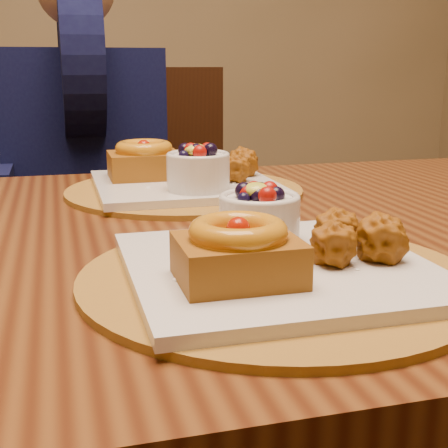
{
  "coord_description": "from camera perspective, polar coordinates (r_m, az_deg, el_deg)",
  "views": [
    {
      "loc": [
        -0.12,
        -0.87,
        0.96
      ],
      "look_at": [
        0.04,
        -0.29,
        0.8
      ],
      "focal_mm": 50.0,
      "sensor_mm": 36.0,
      "label": 1
    }
  ],
  "objects": [
    {
      "name": "place_setting_far",
      "position": [
        1.0,
        -3.76,
        4.29
      ],
      "size": [
        0.38,
        0.38,
        0.09
      ],
      "color": "brown",
      "rests_on": "dining_table"
    },
    {
      "name": "dining_table",
      "position": [
        0.82,
        -0.44,
        -5.37
      ],
      "size": [
        1.6,
        0.9,
        0.76
      ],
      "color": "#3D1A0B",
      "rests_on": "ground"
    },
    {
      "name": "diner",
      "position": [
        1.57,
        -12.75,
        9.0
      ],
      "size": [
        0.47,
        0.46,
        0.77
      ],
      "rotation": [
        0.0,
        0.0,
        0.16
      ],
      "color": "black",
      "rests_on": "ground"
    },
    {
      "name": "place_setting_near",
      "position": [
        0.6,
        4.58,
        -3.04
      ],
      "size": [
        0.38,
        0.38,
        0.08
      ],
      "color": "brown",
      "rests_on": "dining_table"
    },
    {
      "name": "chair_far",
      "position": [
        1.82,
        -6.62,
        0.63
      ],
      "size": [
        0.5,
        0.5,
        0.95
      ],
      "rotation": [
        0.0,
        0.0,
        -0.1
      ],
      "color": "black",
      "rests_on": "ground"
    }
  ]
}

